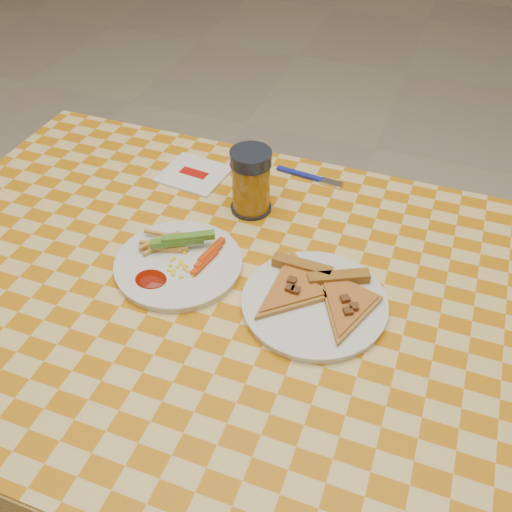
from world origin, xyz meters
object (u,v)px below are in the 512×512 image
(drink_glass, at_px, (251,182))
(plate_right, at_px, (314,304))
(plate_left, at_px, (179,265))
(table, at_px, (229,315))

(drink_glass, bearing_deg, plate_right, -47.59)
(plate_right, bearing_deg, drink_glass, 132.41)
(drink_glass, bearing_deg, plate_left, -106.44)
(drink_glass, bearing_deg, table, -79.75)
(table, distance_m, plate_left, 0.13)
(table, height_order, drink_glass, drink_glass)
(table, height_order, plate_left, plate_left)
(table, relative_size, plate_left, 5.65)
(plate_left, xyz_separation_m, plate_right, (0.26, -0.01, 0.00))
(table, xyz_separation_m, plate_right, (0.16, 0.01, 0.08))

